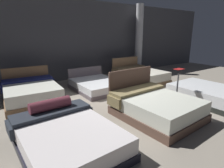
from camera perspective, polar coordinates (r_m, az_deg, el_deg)
The scene contains 10 objects.
ground_plane at distance 5.69m, azimuth 3.37°, elevation -5.75°, with size 18.00×18.00×0.02m, color gray.
showroom_back_wall at distance 8.55m, azimuth -12.25°, elevation 13.13°, with size 18.00×0.06×3.50m, color #47474C.
bed_0 at distance 3.57m, azimuth -13.95°, elevation -15.43°, with size 1.74×2.17×0.73m.
bed_1 at distance 4.76m, azimuth 13.23°, elevation -6.73°, with size 1.78×2.02×1.10m.
bed_2 at distance 6.49m, azimuth 27.00°, elevation -2.58°, with size 1.61×1.94×0.45m.
bed_3 at distance 6.18m, azimuth -23.74°, elevation -2.47°, with size 1.69×2.01×0.95m.
bed_4 at distance 6.89m, azimuth -4.68°, elevation -0.31°, with size 1.60×1.99×0.71m.
bed_5 at distance 8.25m, azimuth 8.54°, elevation 2.73°, with size 1.69×2.19×0.94m.
price_sign at distance 5.62m, azimuth 19.54°, elevation -2.23°, with size 0.28×0.24×1.09m.
support_pillar at distance 10.06m, azimuth 8.38°, elevation 13.61°, with size 0.38×0.38×3.50m, color silver.
Camera 1 is at (-3.27, -4.18, 2.04)m, focal length 29.36 mm.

